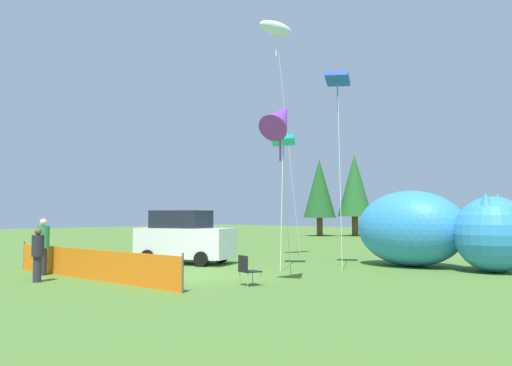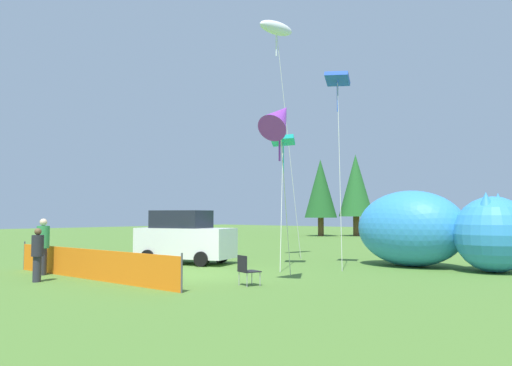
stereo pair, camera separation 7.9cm
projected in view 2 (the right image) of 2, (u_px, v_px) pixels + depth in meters
ground_plane at (191, 275)px, 16.80m from camera, size 120.00×120.00×0.00m
parked_car at (184, 238)px, 20.91m from camera, size 4.38×2.94×2.22m
folding_chair at (246, 268)px, 14.32m from camera, size 0.64×0.64×0.87m
inflatable_cat at (434, 232)px, 19.11m from camera, size 6.61×3.01×2.99m
safety_fence at (89, 264)px, 15.77m from camera, size 8.68×0.45×1.04m
spectator_in_yellow_shirt at (43, 244)px, 16.91m from camera, size 0.42×0.42×1.91m
spectator_in_red_shirt at (37, 253)px, 15.16m from camera, size 0.35×0.35×1.63m
kite_teal_diamond at (283, 142)px, 19.76m from camera, size 1.68×2.12×5.17m
kite_purple_delta at (279, 118)px, 14.79m from camera, size 1.82×2.90×5.68m
kite_blue_box at (338, 82)px, 19.46m from camera, size 1.23×1.40×7.56m
kite_white_ghost at (276, 29)px, 22.89m from camera, size 0.83×2.37×10.94m
horizon_tree_east at (356, 186)px, 47.54m from camera, size 3.27×3.27×7.79m
horizon_tree_mid at (321, 189)px, 47.47m from camera, size 3.07×3.07×7.32m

